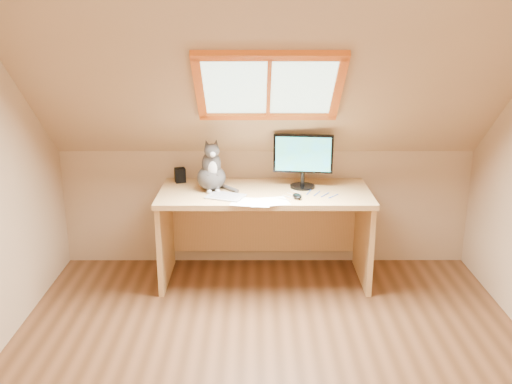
{
  "coord_description": "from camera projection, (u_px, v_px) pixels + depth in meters",
  "views": [
    {
      "loc": [
        -0.09,
        -2.94,
        2.09
      ],
      "look_at": [
        -0.09,
        1.0,
        0.87
      ],
      "focal_mm": 40.0,
      "sensor_mm": 36.0,
      "label": 1
    }
  ],
  "objects": [
    {
      "name": "ground",
      "position": [
        271.0,
        379.0,
        3.42
      ],
      "size": [
        3.5,
        3.5,
        0.0
      ],
      "primitive_type": "plane",
      "color": "brown",
      "rests_on": "ground"
    },
    {
      "name": "room_shell",
      "position": [
        274.0,
        151.0,
        2.91
      ],
      "size": [
        3.52,
        3.52,
        2.41
      ],
      "color": "tan",
      "rests_on": "ground"
    },
    {
      "name": "mouse",
      "position": [
        297.0,
        196.0,
        4.33
      ],
      "size": [
        0.09,
        0.13,
        0.04
      ],
      "primitive_type": "ellipsoid",
      "rotation": [
        0.0,
        0.0,
        0.27
      ],
      "color": "black",
      "rests_on": "desk"
    },
    {
      "name": "desk_speaker",
      "position": [
        180.0,
        175.0,
        4.74
      ],
      "size": [
        0.1,
        0.1,
        0.12
      ],
      "primitive_type": "cube",
      "rotation": [
        0.0,
        0.0,
        0.3
      ],
      "color": "black",
      "rests_on": "desk"
    },
    {
      "name": "papers",
      "position": [
        265.0,
        201.0,
        4.27
      ],
      "size": [
        0.33,
        0.27,
        0.0
      ],
      "color": "white",
      "rests_on": "desk"
    },
    {
      "name": "cables",
      "position": [
        309.0,
        195.0,
        4.4
      ],
      "size": [
        0.51,
        0.26,
        0.01
      ],
      "color": "silver",
      "rests_on": "desk"
    },
    {
      "name": "monitor",
      "position": [
        303.0,
        157.0,
        4.53
      ],
      "size": [
        0.47,
        0.2,
        0.44
      ],
      "color": "black",
      "rests_on": "desk"
    },
    {
      "name": "cat",
      "position": [
        211.0,
        172.0,
        4.5
      ],
      "size": [
        0.28,
        0.32,
        0.42
      ],
      "color": "#484240",
      "rests_on": "desk"
    },
    {
      "name": "desk",
      "position": [
        265.0,
        215.0,
        4.65
      ],
      "size": [
        1.67,
        0.73,
        0.76
      ],
      "color": "tan",
      "rests_on": "ground"
    },
    {
      "name": "graphics_tablet",
      "position": [
        226.0,
        197.0,
        4.36
      ],
      "size": [
        0.33,
        0.29,
        0.01
      ],
      "primitive_type": "cube",
      "rotation": [
        0.0,
        0.0,
        -0.38
      ],
      "color": "#B2B2B7",
      "rests_on": "desk"
    }
  ]
}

